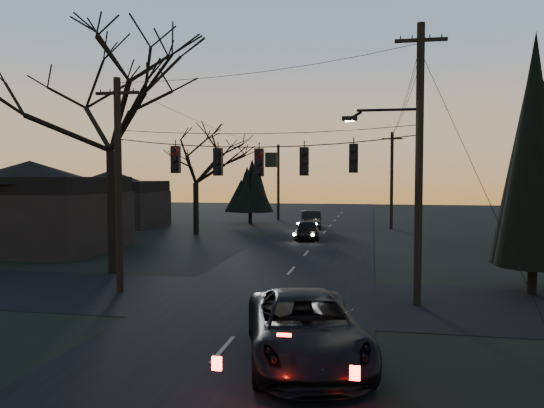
% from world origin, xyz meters
% --- Properties ---
extents(main_road, '(8.00, 120.00, 0.02)m').
position_xyz_m(main_road, '(0.00, 20.00, 0.01)').
color(main_road, black).
rests_on(main_road, ground).
extents(cross_road, '(60.00, 7.00, 0.02)m').
position_xyz_m(cross_road, '(0.00, 10.00, 0.01)').
color(cross_road, black).
rests_on(cross_road, ground).
extents(utility_pole_right, '(5.00, 0.30, 10.00)m').
position_xyz_m(utility_pole_right, '(5.50, 10.00, 0.00)').
color(utility_pole_right, black).
rests_on(utility_pole_right, ground).
extents(utility_pole_left, '(1.80, 0.30, 8.50)m').
position_xyz_m(utility_pole_left, '(-6.00, 10.00, 0.00)').
color(utility_pole_left, black).
rests_on(utility_pole_left, ground).
extents(utility_pole_far_r, '(1.80, 0.30, 8.50)m').
position_xyz_m(utility_pole_far_r, '(5.50, 38.00, 0.00)').
color(utility_pole_far_r, black).
rests_on(utility_pole_far_r, ground).
extents(utility_pole_far_l, '(0.30, 0.30, 8.00)m').
position_xyz_m(utility_pole_far_l, '(-6.00, 46.00, 0.00)').
color(utility_pole_far_l, black).
rests_on(utility_pole_far_l, ground).
extents(span_signal_assembly, '(11.50, 0.44, 1.61)m').
position_xyz_m(span_signal_assembly, '(-0.24, 10.00, 5.22)').
color(span_signal_assembly, black).
rests_on(span_signal_assembly, ground).
extents(bare_tree_left, '(8.91, 8.91, 11.67)m').
position_xyz_m(bare_tree_left, '(-8.29, 13.78, 8.16)').
color(bare_tree_left, black).
rests_on(bare_tree_left, ground).
extents(evergreen_right, '(3.89, 3.89, 8.84)m').
position_xyz_m(evergreen_right, '(10.07, 12.67, 5.01)').
color(evergreen_right, black).
rests_on(evergreen_right, ground).
extents(bare_tree_dist, '(7.73, 7.73, 8.23)m').
position_xyz_m(bare_tree_dist, '(-9.98, 30.86, 5.75)').
color(bare_tree_dist, black).
rests_on(bare_tree_dist, ground).
extents(evergreen_dist, '(3.64, 3.64, 5.91)m').
position_xyz_m(evergreen_dist, '(-7.88, 40.92, 3.54)').
color(evergreen_dist, black).
rests_on(evergreen_dist, ground).
extents(house_left_near, '(10.00, 8.00, 5.60)m').
position_xyz_m(house_left_near, '(-17.00, 20.00, 2.80)').
color(house_left_near, black).
rests_on(house_left_near, ground).
extents(house_left_far, '(9.00, 7.00, 5.20)m').
position_xyz_m(house_left_far, '(-20.00, 36.00, 2.60)').
color(house_left_far, black).
rests_on(house_left_far, ground).
extents(suv_near, '(4.13, 6.45, 1.65)m').
position_xyz_m(suv_near, '(2.27, 3.50, 0.83)').
color(suv_near, black).
rests_on(suv_near, ground).
extents(sedan_oncoming_a, '(2.15, 4.49, 1.48)m').
position_xyz_m(sedan_oncoming_a, '(-0.80, 29.06, 0.74)').
color(sedan_oncoming_a, black).
rests_on(sedan_oncoming_a, ground).
extents(sedan_oncoming_b, '(2.41, 4.98, 1.57)m').
position_xyz_m(sedan_oncoming_b, '(-1.54, 37.28, 0.79)').
color(sedan_oncoming_b, black).
rests_on(sedan_oncoming_b, ground).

